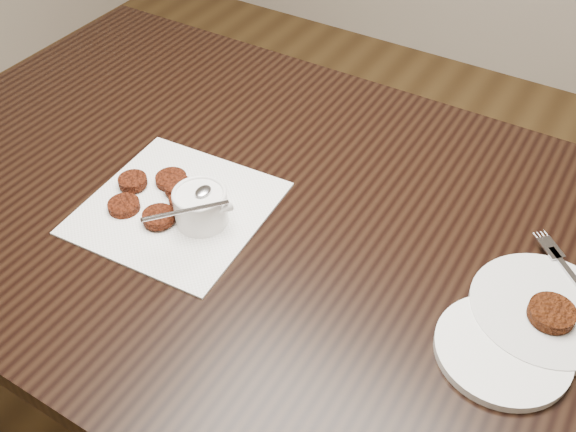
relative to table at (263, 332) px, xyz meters
The scene contains 6 objects.
table is the anchor object (origin of this frame).
napkin 0.40m from the table, 144.16° to the right, with size 0.30×0.30×0.00m, color white.
sauce_ramekin 0.45m from the table, 123.01° to the right, with size 0.12×0.12×0.13m, color white, non-canonical shape.
patty_cluster 0.42m from the table, 153.87° to the right, with size 0.20×0.20×0.02m, color maroon, non-canonical shape.
plate_with_patty 0.63m from the table, ahead, with size 0.22×0.22×0.03m, color silver, non-canonical shape.
plate_empty 0.61m from the table, ahead, with size 0.19×0.19×0.01m, color white.
Camera 1 is at (0.42, -0.67, 1.51)m, focal length 40.14 mm.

